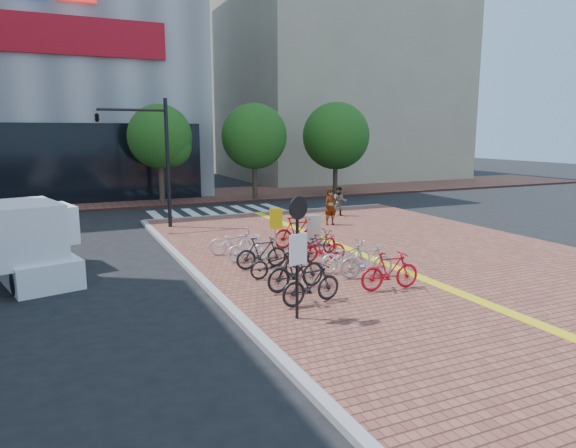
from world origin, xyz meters
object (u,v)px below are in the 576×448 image
notice_sign (298,243)px  box_truck (32,242)px  bike_8 (346,256)px  pedestrian_a (331,207)px  bike_3 (262,253)px  bike_0 (311,284)px  bike_9 (323,248)px  traffic_light_pole (136,139)px  bike_4 (249,248)px  yellow_sign (276,223)px  bike_7 (367,261)px  bike_6 (390,271)px  bike_5 (235,241)px  bike_11 (297,232)px  bike_1 (296,270)px  bike_2 (277,263)px  utility_box (313,230)px  pedestrian_b (339,201)px  bike_10 (317,243)px

notice_sign → box_truck: size_ratio=0.63×
bike_8 → pedestrian_a: bearing=-29.5°
bike_3 → bike_0: bearing=-179.2°
bike_9 → traffic_light_pole: traffic_light_pole is taller
bike_4 → yellow_sign: size_ratio=0.92×
bike_8 → bike_7: bearing=-170.5°
bike_0 → bike_7: bearing=-68.1°
bike_6 → box_truck: (-9.03, 5.76, 0.47)m
bike_0 → bike_5: 5.92m
bike_11 → notice_sign: notice_sign is taller
bike_8 → bike_5: bearing=30.5°
bike_5 → bike_6: size_ratio=1.01×
box_truck → yellow_sign: bearing=-5.4°
bike_1 → bike_2: bike_1 is taller
bike_6 → pedestrian_a: bearing=-15.1°
bike_7 → bike_8: (-0.21, 0.86, -0.02)m
bike_5 → bike_9: size_ratio=1.15×
bike_0 → bike_1: bike_1 is taller
yellow_sign → traffic_light_pole: size_ratio=0.29×
utility_box → bike_8: bearing=-101.2°
bike_2 → notice_sign: bearing=166.2°
bike_0 → box_truck: 8.83m
bike_1 → bike_4: bearing=-7.1°
bike_1 → box_truck: (-6.66, 4.71, 0.45)m
bike_11 → traffic_light_pole: 8.63m
bike_1 → bike_8: bike_1 is taller
bike_8 → utility_box: size_ratio=1.57×
bike_8 → yellow_sign: size_ratio=1.11×
bike_3 → yellow_sign: (1.11, 1.48, 0.65)m
bike_1 → notice_sign: 2.59m
bike_2 → utility_box: bearing=-39.5°
bike_3 → utility_box: (3.03, 2.35, 0.08)m
bike_3 → pedestrian_a: size_ratio=1.01×
bike_0 → pedestrian_b: size_ratio=1.14×
bike_2 → bike_7: bike_7 is taller
box_truck → bike_11: bearing=0.7°
bike_2 → bike_6: bearing=-134.1°
bike_3 → bike_7: (2.50, -2.26, 0.01)m
bike_3 → bike_8: bike_3 is taller
bike_5 → utility_box: utility_box is taller
pedestrian_b → notice_sign: bearing=-93.6°
utility_box → notice_sign: bearing=-119.5°
bike_2 → bike_6: 3.38m
bike_2 → bike_10: size_ratio=1.00×
bike_5 → bike_0: bearing=-170.1°
bike_2 → notice_sign: (-0.91, -3.41, 1.39)m
bike_10 → bike_6: bearing=167.9°
bike_10 → utility_box: size_ratio=1.41×
bike_10 → yellow_sign: yellow_sign is taller
bike_8 → bike_11: (0.06, 3.71, 0.09)m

